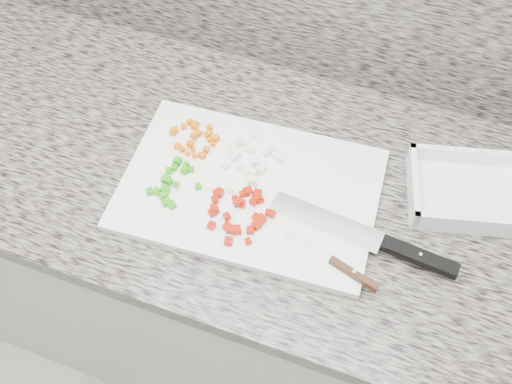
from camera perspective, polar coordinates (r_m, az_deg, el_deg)
cabinet at (r=1.52m, az=-0.63°, el=-8.13°), size 3.92×0.62×0.86m
countertop at (r=1.14m, az=-0.83°, el=1.71°), size 3.96×0.64×0.04m
cutting_board at (r=1.08m, az=-0.63°, el=0.31°), size 0.50×0.35×0.02m
carrot_pile at (r=1.15m, az=-5.96°, el=5.48°), size 0.10×0.09×0.02m
onion_pile at (r=1.11m, az=-0.50°, el=3.36°), size 0.11×0.12×0.02m
green_pepper_pile at (r=1.08m, az=-8.52°, el=0.86°), size 0.10×0.11×0.02m
red_pepper_pile at (r=1.04m, az=-1.67°, el=-1.90°), size 0.13×0.13×0.02m
garlic_pile at (r=1.06m, az=-0.98°, el=-0.15°), size 0.07×0.06×0.01m
chef_knife at (r=1.03m, az=12.89°, el=-5.12°), size 0.35×0.07×0.02m
paring_knife at (r=0.99m, az=8.56°, el=-7.41°), size 0.18×0.07×0.02m
tray at (r=1.14m, az=20.65°, el=-0.07°), size 0.26×0.22×0.05m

